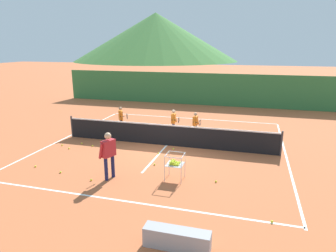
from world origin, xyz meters
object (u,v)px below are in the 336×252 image
object	(u,v)px
tennis_ball_6	(158,153)
tennis_ball_0	(35,166)
tennis_net	(167,135)
student_1	(174,120)
tennis_ball_4	(91,180)
tennis_ball_8	(62,145)
tennis_ball_3	(82,143)
student_0	(121,117)
tennis_ball_10	(272,222)
tennis_ball_1	(155,164)
tennis_ball_9	(216,181)
tennis_ball_7	(92,146)
tennis_ball_11	(60,172)
tennis_ball_2	(174,149)
tennis_ball_5	(69,148)
courtside_bench	(177,239)
student_2	(195,122)
ball_cart	(174,163)
instructor	(109,151)

from	to	relation	value
tennis_ball_6	tennis_ball_0	bearing A→B (deg)	-146.87
tennis_net	student_1	distance (m)	1.65
tennis_ball_4	tennis_ball_8	xyz separation A→B (m)	(-3.12, 2.89, 0.00)
tennis_ball_0	tennis_ball_3	size ratio (longest dim) A/B	1.00
student_0	tennis_ball_10	size ratio (longest dim) A/B	19.31
tennis_ball_1	tennis_ball_6	distance (m)	1.22
tennis_ball_3	student_0	bearing A→B (deg)	70.47
tennis_ball_6	tennis_ball_1	bearing A→B (deg)	-79.22
tennis_ball_3	tennis_ball_9	distance (m)	6.82
student_0	tennis_ball_0	distance (m)	5.48
tennis_ball_7	tennis_ball_0	bearing A→B (deg)	-107.26
student_1	tennis_ball_1	world-z (taller)	student_1
tennis_ball_1	tennis_ball_9	xyz separation A→B (m)	(2.41, -0.83, 0.00)
tennis_net	tennis_ball_10	distance (m)	6.73
tennis_ball_9	tennis_ball_11	size ratio (longest dim) A/B	1.00
tennis_ball_1	tennis_ball_11	size ratio (longest dim) A/B	1.00
tennis_ball_3	tennis_ball_1	bearing A→B (deg)	-20.29
tennis_ball_2	tennis_ball_8	size ratio (longest dim) A/B	1.00
tennis_ball_2	tennis_ball_4	size ratio (longest dim) A/B	1.00
student_1	tennis_ball_1	bearing A→B (deg)	-85.51
tennis_ball_10	tennis_ball_5	bearing A→B (deg)	156.92
tennis_ball_6	tennis_ball_4	bearing A→B (deg)	-114.38
tennis_ball_10	tennis_ball_0	bearing A→B (deg)	170.42
tennis_ball_11	courtside_bench	xyz separation A→B (m)	(4.97, -2.81, 0.20)
student_2	tennis_ball_3	size ratio (longest dim) A/B	18.19
tennis_ball_1	tennis_ball_8	distance (m)	4.85
tennis_ball_6	courtside_bench	xyz separation A→B (m)	(2.21, -5.60, 0.20)
student_1	courtside_bench	world-z (taller)	student_1
student_2	tennis_ball_4	world-z (taller)	student_2
tennis_ball_1	tennis_ball_7	world-z (taller)	same
student_1	tennis_ball_11	world-z (taller)	student_1
tennis_ball_9	courtside_bench	distance (m)	3.60
student_0	ball_cart	xyz separation A→B (m)	(4.17, -4.92, -0.20)
instructor	tennis_ball_1	distance (m)	2.08
tennis_ball_10	tennis_ball_4	bearing A→B (deg)	170.67
student_0	tennis_ball_4	distance (m)	6.03
tennis_ball_9	instructor	bearing A→B (deg)	-169.18
tennis_ball_8	tennis_ball_10	size ratio (longest dim) A/B	1.00
tennis_ball_9	tennis_ball_11	xyz separation A→B (m)	(-5.40, -0.76, 0.00)
student_0	tennis_ball_11	distance (m)	5.58
student_1	tennis_ball_5	world-z (taller)	student_1
tennis_ball_7	courtside_bench	bearing A→B (deg)	-46.87
tennis_net	tennis_ball_11	distance (m)	4.86
courtside_bench	instructor	bearing A→B (deg)	136.78
tennis_ball_10	instructor	bearing A→B (deg)	166.04
tennis_ball_6	tennis_ball_2	bearing A→B (deg)	56.97
tennis_net	tennis_ball_8	world-z (taller)	tennis_net
tennis_ball_6	tennis_ball_8	size ratio (longest dim) A/B	1.00
student_2	tennis_ball_8	world-z (taller)	student_2
tennis_ball_10	student_0	bearing A→B (deg)	137.02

